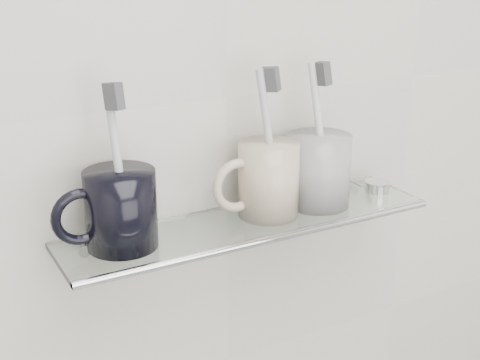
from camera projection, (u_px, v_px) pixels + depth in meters
wall_back at (227, 98)px, 0.87m from camera, size 2.50×0.00×2.50m
shelf_glass at (250, 223)px, 0.87m from camera, size 0.50×0.12×0.01m
shelf_rail at (272, 239)px, 0.82m from camera, size 0.50×0.01×0.01m
bracket_left at (82, 251)px, 0.82m from camera, size 0.02×0.03×0.02m
bracket_right at (355, 192)px, 1.01m from camera, size 0.02×0.03×0.02m
mug_left at (121, 209)px, 0.78m from camera, size 0.11×0.11×0.09m
mug_left_handle at (80, 217)px, 0.76m from camera, size 0.07×0.01×0.07m
toothbrush_left at (118, 165)px, 0.76m from camera, size 0.02×0.04×0.19m
bristles_left at (114, 96)px, 0.73m from camera, size 0.02×0.03×0.03m
mug_center at (269, 179)px, 0.87m from camera, size 0.10×0.10×0.10m
mug_center_handle at (238, 185)px, 0.85m from camera, size 0.07×0.01×0.07m
toothbrush_center at (269, 141)px, 0.85m from camera, size 0.04×0.02×0.19m
bristles_center at (270, 79)px, 0.83m from camera, size 0.03×0.03×0.03m
mug_right at (318, 170)px, 0.91m from camera, size 0.09×0.09×0.10m
mug_right_handle at (287, 176)px, 0.88m from camera, size 0.07×0.01×0.07m
toothbrush_right at (320, 133)px, 0.89m from camera, size 0.03×0.03×0.19m
bristles_right at (322, 74)px, 0.86m from camera, size 0.02×0.03×0.03m
chrome_cap at (377, 186)px, 0.97m from camera, size 0.04×0.04×0.01m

